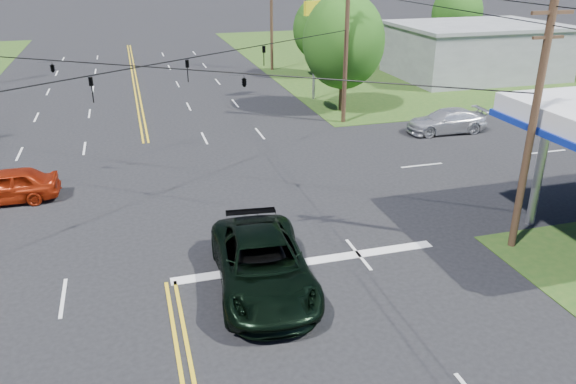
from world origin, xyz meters
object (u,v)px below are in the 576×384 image
object	(u,v)px
pickup_dkgreen	(263,265)
pole_se	(533,124)
tree_far_r	(457,13)
pole_right_far	(271,15)
tree_right_b	(321,29)
pole_ne	(346,48)
suv_black	(260,261)
tree_right_a	(344,41)
retail_ne	(475,52)

from	to	relation	value
pickup_dkgreen	pole_se	bearing A→B (deg)	5.69
tree_far_r	pole_right_far	bearing A→B (deg)	-174.56
tree_far_r	tree_right_b	bearing A→B (deg)	-161.08
tree_far_r	pole_ne	bearing A→B (deg)	-135.00
pickup_dkgreen	suv_black	bearing A→B (deg)	94.31
pole_se	pole_ne	distance (m)	18.00
pole_right_far	tree_far_r	xyz separation A→B (m)	(21.00, 2.00, -0.62)
pole_se	tree_far_r	size ratio (longest dim) A/B	1.25
pole_ne	suv_black	xyz separation A→B (m)	(-10.00, -17.79, -4.12)
pole_right_far	tree_far_r	bearing A→B (deg)	5.44
pole_ne	suv_black	world-z (taller)	pole_ne
pole_right_far	tree_right_a	bearing A→B (deg)	-86.42
suv_black	retail_ne	bearing A→B (deg)	52.89
tree_right_a	tree_far_r	bearing A→B (deg)	41.99
pole_se	tree_far_r	world-z (taller)	pole_se
pole_se	tree_right_b	distance (m)	33.19
suv_black	pole_se	bearing A→B (deg)	4.85
tree_right_a	tree_right_b	xyz separation A→B (m)	(2.50, 12.00, -0.65)
pole_se	tree_right_b	size ratio (longest dim) A/B	1.34
pole_ne	pole_right_far	xyz separation A→B (m)	(0.00, 19.00, 0.25)
tree_right_b	pickup_dkgreen	xyz separation A→B (m)	(-13.50, -33.24, -3.31)
pickup_dkgreen	tree_far_r	bearing A→B (deg)	56.00
retail_ne	pole_ne	world-z (taller)	pole_ne
tree_far_r	suv_black	bearing A→B (deg)	-128.63
retail_ne	tree_far_r	xyz separation A→B (m)	(4.00, 10.00, 2.34)
tree_right_a	pole_ne	bearing A→B (deg)	-108.43
pole_ne	pickup_dkgreen	distance (m)	21.18
pole_right_far	tree_right_b	xyz separation A→B (m)	(3.50, -4.00, -0.95)
pole_right_far	suv_black	distance (m)	38.38
retail_ne	pole_se	distance (m)	33.72
pole_ne	pole_right_far	world-z (taller)	pole_right_far
tree_right_a	pickup_dkgreen	bearing A→B (deg)	-117.38
tree_right_a	suv_black	size ratio (longest dim) A/B	1.48
pole_se	tree_right_a	distance (m)	21.02
pole_ne	tree_far_r	xyz separation A→B (m)	(21.00, 21.00, -0.37)
pole_se	pole_ne	xyz separation A→B (m)	(0.00, 18.00, 0.00)
tree_far_r	retail_ne	bearing A→B (deg)	-111.80
tree_right_b	tree_far_r	xyz separation A→B (m)	(17.50, 6.00, 0.33)
pole_ne	pickup_dkgreen	world-z (taller)	pole_ne
retail_ne	pole_se	size ratio (longest dim) A/B	1.47
pole_se	tree_right_b	xyz separation A→B (m)	(3.50, 33.00, -0.70)
retail_ne	pickup_dkgreen	distance (m)	39.82
pole_right_far	pickup_dkgreen	world-z (taller)	pole_right_far
retail_ne	tree_far_r	distance (m)	11.02
tree_far_r	pickup_dkgreen	distance (m)	50.14
pole_se	tree_far_r	bearing A→B (deg)	61.70
pole_right_far	tree_right_b	world-z (taller)	pole_right_far
tree_right_b	tree_far_r	world-z (taller)	tree_far_r
retail_ne	pole_ne	size ratio (longest dim) A/B	1.47
pole_se	tree_far_r	xyz separation A→B (m)	(21.00, 39.00, -0.37)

